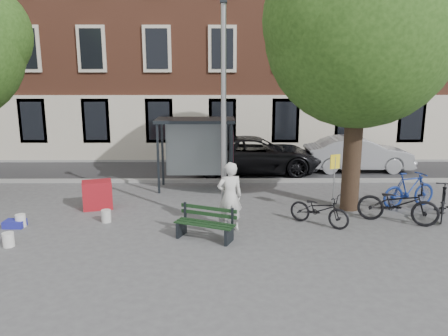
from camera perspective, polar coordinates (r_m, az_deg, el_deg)
ground at (r=12.52m, az=-0.05°, el=-7.51°), size 90.00×90.00×0.00m
road at (r=19.25m, az=-0.18°, el=-0.36°), size 40.00×4.00×0.01m
curb_near at (r=17.29m, az=-0.15°, el=-1.65°), size 40.00×0.25×0.12m
curb_far at (r=21.19m, az=-0.20°, el=0.99°), size 40.00×0.25×0.12m
building_row at (r=24.91m, az=-0.25°, el=18.75°), size 30.00×8.00×14.00m
lamppost at (r=11.86m, az=-0.05°, el=5.23°), size 0.28×0.35×6.11m
tree_right at (r=13.83m, az=17.61°, el=17.46°), size 5.76×5.60×8.20m
bus_shelter at (r=16.05m, az=-2.32°, el=4.01°), size 2.85×1.45×2.62m
painter at (r=11.88m, az=0.77°, el=-3.76°), size 0.78×0.60×1.92m
bench at (r=11.47m, az=-2.44°, el=-7.44°), size 1.66×1.07×0.82m
bike_a at (r=13.49m, az=21.75°, el=-4.34°), size 2.34×1.59×1.17m
bike_b at (r=15.20m, az=23.03°, el=-2.63°), size 2.01×1.10×1.16m
bike_c at (r=12.69m, az=12.33°, el=-5.30°), size 1.80×1.55×0.93m
bike_d at (r=14.46m, az=26.72°, el=-3.92°), size 1.27×1.80×1.06m
car_dark at (r=18.89m, az=4.17°, el=1.75°), size 5.62×2.66×1.55m
car_silver at (r=20.00m, az=17.10°, el=1.77°), size 4.62×1.66×1.51m
red_stand at (r=14.47m, az=-16.22°, el=-3.38°), size 1.04×0.84×0.90m
blue_crate at (r=13.70m, az=-25.67°, el=-6.57°), size 0.56×0.41×0.20m
bucket_a at (r=12.28m, az=-26.34°, el=-8.38°), size 0.36×0.36×0.36m
bucket_b at (r=13.20m, az=-15.13°, el=-6.07°), size 0.32×0.32×0.36m
bucket_c at (r=13.63m, az=-25.03°, el=-6.24°), size 0.31×0.31×0.36m
notice_sign at (r=13.33m, az=14.23°, el=-0.50°), size 0.31×0.15×1.90m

